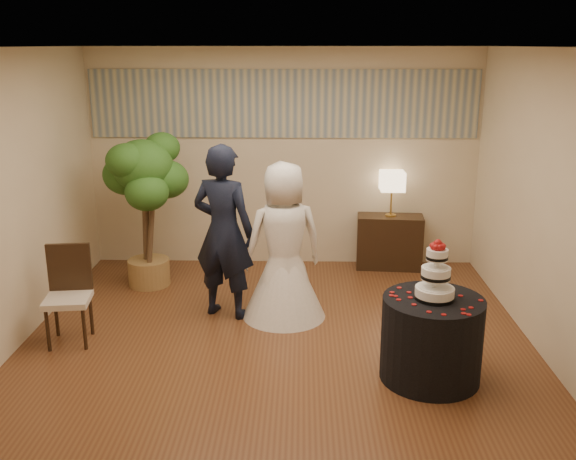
{
  "coord_description": "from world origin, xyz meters",
  "views": [
    {
      "loc": [
        0.24,
        -5.7,
        2.82
      ],
      "look_at": [
        0.1,
        0.4,
        1.05
      ],
      "focal_mm": 40.0,
      "sensor_mm": 36.0,
      "label": 1
    }
  ],
  "objects_px": {
    "bride": "(284,241)",
    "cake_table": "(431,339)",
    "console": "(389,242)",
    "groom": "(224,232)",
    "table_lamp": "(392,194)",
    "ficus_tree": "(145,210)",
    "side_chair": "(67,297)",
    "wedding_cake": "(436,270)"
  },
  "relations": [
    {
      "from": "console",
      "to": "side_chair",
      "type": "relative_size",
      "value": 0.87
    },
    {
      "from": "wedding_cake",
      "to": "ficus_tree",
      "type": "distance_m",
      "value": 3.71
    },
    {
      "from": "ficus_tree",
      "to": "table_lamp",
      "type": "bearing_deg",
      "value": 13.14
    },
    {
      "from": "table_lamp",
      "to": "ficus_tree",
      "type": "distance_m",
      "value": 3.08
    },
    {
      "from": "groom",
      "to": "ficus_tree",
      "type": "distance_m",
      "value": 1.35
    },
    {
      "from": "groom",
      "to": "console",
      "type": "height_order",
      "value": "groom"
    },
    {
      "from": "table_lamp",
      "to": "ficus_tree",
      "type": "height_order",
      "value": "ficus_tree"
    },
    {
      "from": "ficus_tree",
      "to": "bride",
      "type": "bearing_deg",
      "value": -28.36
    },
    {
      "from": "console",
      "to": "table_lamp",
      "type": "bearing_deg",
      "value": 0.0
    },
    {
      "from": "wedding_cake",
      "to": "table_lamp",
      "type": "distance_m",
      "value": 2.91
    },
    {
      "from": "bride",
      "to": "groom",
      "type": "bearing_deg",
      "value": -19.12
    },
    {
      "from": "groom",
      "to": "wedding_cake",
      "type": "distance_m",
      "value": 2.36
    },
    {
      "from": "groom",
      "to": "side_chair",
      "type": "distance_m",
      "value": 1.67
    },
    {
      "from": "groom",
      "to": "cake_table",
      "type": "distance_m",
      "value": 2.43
    },
    {
      "from": "cake_table",
      "to": "table_lamp",
      "type": "xyz_separation_m",
      "value": [
        0.01,
        2.91,
        0.62
      ]
    },
    {
      "from": "bride",
      "to": "side_chair",
      "type": "height_order",
      "value": "bride"
    },
    {
      "from": "bride",
      "to": "cake_table",
      "type": "relative_size",
      "value": 1.94
    },
    {
      "from": "groom",
      "to": "side_chair",
      "type": "height_order",
      "value": "groom"
    },
    {
      "from": "cake_table",
      "to": "side_chair",
      "type": "bearing_deg",
      "value": 169.59
    },
    {
      "from": "groom",
      "to": "table_lamp",
      "type": "xyz_separation_m",
      "value": [
        1.96,
        1.57,
        0.06
      ]
    },
    {
      "from": "bride",
      "to": "console",
      "type": "distance_m",
      "value": 2.14
    },
    {
      "from": "table_lamp",
      "to": "ficus_tree",
      "type": "bearing_deg",
      "value": -166.86
    },
    {
      "from": "cake_table",
      "to": "ficus_tree",
      "type": "xyz_separation_m",
      "value": [
        -2.98,
        2.21,
        0.56
      ]
    },
    {
      "from": "ficus_tree",
      "to": "wedding_cake",
      "type": "bearing_deg",
      "value": -36.55
    },
    {
      "from": "bride",
      "to": "ficus_tree",
      "type": "relative_size",
      "value": 0.9
    },
    {
      "from": "table_lamp",
      "to": "ficus_tree",
      "type": "relative_size",
      "value": 0.31
    },
    {
      "from": "groom",
      "to": "side_chair",
      "type": "xyz_separation_m",
      "value": [
        -1.44,
        -0.72,
        -0.45
      ]
    },
    {
      "from": "console",
      "to": "table_lamp",
      "type": "height_order",
      "value": "table_lamp"
    },
    {
      "from": "bride",
      "to": "side_chair",
      "type": "distance_m",
      "value": 2.21
    },
    {
      "from": "cake_table",
      "to": "console",
      "type": "relative_size",
      "value": 1.04
    },
    {
      "from": "groom",
      "to": "ficus_tree",
      "type": "xyz_separation_m",
      "value": [
        -1.03,
        0.87,
        0.0
      ]
    },
    {
      "from": "side_chair",
      "to": "cake_table",
      "type": "bearing_deg",
      "value": -17.65
    },
    {
      "from": "ficus_tree",
      "to": "side_chair",
      "type": "xyz_separation_m",
      "value": [
        -0.41,
        -1.59,
        -0.46
      ]
    },
    {
      "from": "console",
      "to": "table_lamp",
      "type": "distance_m",
      "value": 0.64
    },
    {
      "from": "cake_table",
      "to": "console",
      "type": "height_order",
      "value": "cake_table"
    },
    {
      "from": "cake_table",
      "to": "wedding_cake",
      "type": "bearing_deg",
      "value": 0.0
    },
    {
      "from": "bride",
      "to": "cake_table",
      "type": "bearing_deg",
      "value": 118.66
    },
    {
      "from": "wedding_cake",
      "to": "table_lamp",
      "type": "xyz_separation_m",
      "value": [
        0.01,
        2.91,
        -0.02
      ]
    },
    {
      "from": "ficus_tree",
      "to": "groom",
      "type": "bearing_deg",
      "value": -40.1
    },
    {
      "from": "cake_table",
      "to": "console",
      "type": "xyz_separation_m",
      "value": [
        0.01,
        2.91,
        -0.02
      ]
    },
    {
      "from": "ficus_tree",
      "to": "side_chair",
      "type": "height_order",
      "value": "ficus_tree"
    },
    {
      "from": "groom",
      "to": "cake_table",
      "type": "xyz_separation_m",
      "value": [
        1.95,
        -1.34,
        -0.56
      ]
    }
  ]
}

